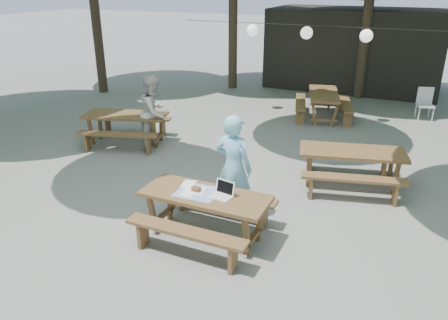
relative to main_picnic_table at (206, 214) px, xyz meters
name	(u,v)px	position (x,y,z in m)	size (l,w,h in m)	color
ground	(223,206)	(-0.15, 0.99, -0.39)	(80.00, 80.00, 0.00)	slate
pavilion	(355,49)	(0.35, 11.49, 1.01)	(6.00, 3.00, 2.80)	black
main_picnic_table	(206,214)	(0.00, 0.00, 0.00)	(2.00, 1.58, 0.75)	#523A1D
picnic_table_nw	(126,128)	(-3.69, 2.99, 0.00)	(2.27, 2.06, 0.75)	#523A1D
picnic_table_ne	(351,168)	(1.77, 2.81, 0.00)	(2.23, 1.99, 0.75)	#523A1D
picnic_table_far_e	(323,105)	(0.27, 7.09, 0.00)	(2.02, 2.25, 0.75)	#523A1D
woman	(233,167)	(0.14, 0.78, 0.52)	(0.66, 0.44, 1.82)	#80D0EA
second_person	(154,112)	(-2.91, 3.08, 0.48)	(0.85, 0.66, 1.74)	silver
plastic_chair	(424,110)	(2.98, 8.21, -0.13)	(0.54, 0.54, 0.90)	silver
laptop	(223,192)	(0.28, 0.05, 0.42)	(0.37, 0.31, 0.24)	white
tabletop_clutter	(197,191)	(-0.15, 0.01, 0.37)	(0.73, 0.64, 0.08)	#345BB2
paper_lanterns	(307,33)	(-0.33, 6.99, 2.02)	(9.00, 0.34, 0.38)	black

